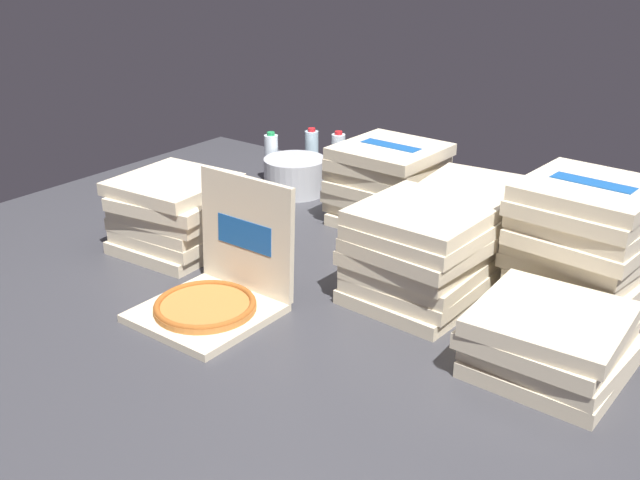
{
  "coord_description": "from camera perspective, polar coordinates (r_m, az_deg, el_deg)",
  "views": [
    {
      "loc": [
        1.35,
        -1.73,
        1.13
      ],
      "look_at": [
        -0.05,
        0.1,
        0.14
      ],
      "focal_mm": 41.74,
      "sensor_mm": 36.0,
      "label": 1
    }
  ],
  "objects": [
    {
      "name": "water_bottle_2",
      "position": [
        3.49,
        1.41,
        6.36
      ],
      "size": [
        0.06,
        0.06,
        0.24
      ],
      "color": "white",
      "rests_on": "ground_plane"
    },
    {
      "name": "open_pizza_box",
      "position": [
        2.34,
        -7.87,
        -3.58
      ],
      "size": [
        0.38,
        0.41,
        0.4
      ],
      "color": "beige",
      "rests_on": "ground_plane"
    },
    {
      "name": "pizza_stack_right_near",
      "position": [
        2.36,
        7.66,
        -1.14
      ],
      "size": [
        0.41,
        0.41,
        0.32
      ],
      "color": "beige",
      "rests_on": "ground_plane"
    },
    {
      "name": "pizza_stack_center_far",
      "position": [
        2.73,
        11.7,
        1.49
      ],
      "size": [
        0.42,
        0.43,
        0.27
      ],
      "color": "beige",
      "rests_on": "ground_plane"
    },
    {
      "name": "ground_plane",
      "position": [
        2.47,
        -0.51,
        -4.21
      ],
      "size": [
        3.2,
        2.4,
        0.02
      ],
      "primitive_type": "cube",
      "color": "#38383D"
    },
    {
      "name": "pizza_stack_right_far",
      "position": [
        3.0,
        5.24,
        4.34
      ],
      "size": [
        0.41,
        0.41,
        0.32
      ],
      "color": "beige",
      "rests_on": "ground_plane"
    },
    {
      "name": "water_bottle_1",
      "position": [
        3.48,
        -3.74,
        6.27
      ],
      "size": [
        0.06,
        0.06,
        0.24
      ],
      "color": "white",
      "rests_on": "ground_plane"
    },
    {
      "name": "pizza_stack_center_near",
      "position": [
        2.43,
        19.61,
        -0.5
      ],
      "size": [
        0.43,
        0.44,
        0.41
      ],
      "color": "beige",
      "rests_on": "ground_plane"
    },
    {
      "name": "pizza_stack_left_mid",
      "position": [
        2.78,
        -10.83,
        1.99
      ],
      "size": [
        0.44,
        0.44,
        0.27
      ],
      "color": "beige",
      "rests_on": "ground_plane"
    },
    {
      "name": "pizza_stack_right_mid",
      "position": [
        2.1,
        17.22,
        -7.42
      ],
      "size": [
        0.41,
        0.41,
        0.18
      ],
      "color": "beige",
      "rests_on": "ground_plane"
    },
    {
      "name": "water_bottle_0",
      "position": [
        3.54,
        -0.64,
        6.62
      ],
      "size": [
        0.06,
        0.06,
        0.24
      ],
      "color": "silver",
      "rests_on": "ground_plane"
    },
    {
      "name": "ice_bucket",
      "position": [
        3.34,
        -1.93,
        4.96
      ],
      "size": [
        0.28,
        0.28,
        0.16
      ],
      "primitive_type": "cylinder",
      "color": "#B7BABF",
      "rests_on": "ground_plane"
    }
  ]
}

